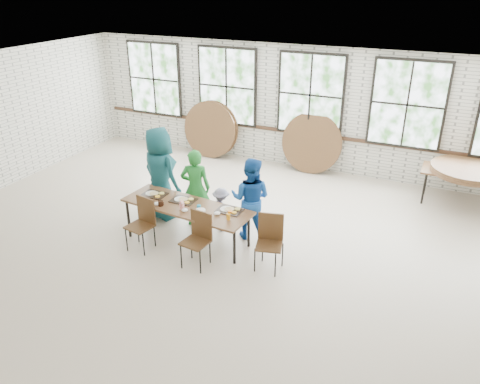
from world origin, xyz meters
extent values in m
plane|color=#C0AE99|center=(0.00, 0.00, 0.00)|extent=(12.00, 12.00, 0.00)
plane|color=white|center=(0.00, 0.00, 3.00)|extent=(12.00, 12.00, 0.00)
plane|color=silver|center=(0.00, 4.50, 1.50)|extent=(12.00, 0.00, 12.00)
cube|color=#422819|center=(0.00, 4.47, 0.90)|extent=(11.80, 0.05, 0.08)
cube|color=black|center=(-4.40, 4.44, 1.88)|extent=(1.62, 0.05, 1.97)
cube|color=white|center=(-4.40, 4.41, 1.88)|extent=(1.50, 0.01, 1.85)
cube|color=black|center=(-2.20, 4.44, 1.88)|extent=(1.62, 0.05, 1.97)
cube|color=white|center=(-2.20, 4.41, 1.88)|extent=(1.50, 0.01, 1.85)
cube|color=black|center=(0.00, 4.44, 1.88)|extent=(1.62, 0.05, 1.97)
cube|color=white|center=(0.00, 4.41, 1.88)|extent=(1.50, 0.01, 1.85)
cube|color=black|center=(2.20, 4.44, 1.88)|extent=(1.62, 0.05, 1.97)
cube|color=white|center=(2.20, 4.41, 1.88)|extent=(1.50, 0.01, 1.85)
cube|color=brown|center=(-0.91, 0.10, 0.72)|extent=(2.46, 1.02, 0.04)
cylinder|color=black|center=(-1.99, -0.20, 0.35)|extent=(0.05, 0.05, 0.70)
cylinder|color=black|center=(-1.99, 0.40, 0.35)|extent=(0.05, 0.05, 0.70)
cylinder|color=black|center=(0.17, -0.20, 0.35)|extent=(0.05, 0.05, 0.70)
cylinder|color=black|center=(0.17, 0.40, 0.35)|extent=(0.05, 0.05, 0.70)
cube|color=#4E321A|center=(-1.54, -0.47, 0.45)|extent=(0.49, 0.47, 0.03)
cube|color=#4E321A|center=(-1.51, -0.29, 0.70)|extent=(0.42, 0.11, 0.50)
cylinder|color=black|center=(-1.72, -0.64, 0.22)|extent=(0.02, 0.02, 0.44)
cylinder|color=black|center=(-1.72, -0.30, 0.22)|extent=(0.02, 0.02, 0.44)
cylinder|color=black|center=(-1.36, -0.64, 0.22)|extent=(0.02, 0.02, 0.44)
cylinder|color=black|center=(-1.36, -0.30, 0.22)|extent=(0.02, 0.02, 0.44)
cube|color=#4E321A|center=(-0.39, -0.54, 0.45)|extent=(0.47, 0.46, 0.03)
cube|color=#4E321A|center=(-0.36, -0.35, 0.70)|extent=(0.42, 0.09, 0.50)
cylinder|color=black|center=(-0.57, -0.71, 0.22)|extent=(0.02, 0.02, 0.44)
cylinder|color=black|center=(-0.57, -0.37, 0.22)|extent=(0.02, 0.02, 0.44)
cylinder|color=black|center=(-0.21, -0.71, 0.22)|extent=(0.02, 0.02, 0.44)
cylinder|color=black|center=(-0.21, -0.37, 0.22)|extent=(0.02, 0.02, 0.44)
cube|color=#4E321A|center=(0.76, -0.12, 0.45)|extent=(0.51, 0.49, 0.03)
cube|color=#4E321A|center=(0.71, 0.07, 0.70)|extent=(0.41, 0.13, 0.50)
cylinder|color=black|center=(0.58, -0.29, 0.22)|extent=(0.02, 0.02, 0.44)
cylinder|color=black|center=(0.58, 0.05, 0.22)|extent=(0.02, 0.02, 0.44)
cylinder|color=black|center=(0.94, -0.29, 0.22)|extent=(0.02, 0.02, 0.44)
cylinder|color=black|center=(0.94, 0.05, 0.22)|extent=(0.02, 0.02, 0.44)
imported|color=navy|center=(-1.87, 0.75, 0.94)|extent=(1.06, 0.86, 1.87)
imported|color=#1F772A|center=(-1.09, 0.75, 0.77)|extent=(0.66, 0.54, 1.55)
imported|color=#131239|center=(-0.55, 0.75, 0.43)|extent=(0.64, 0.52, 0.87)
imported|color=#174DA1|center=(0.05, 0.75, 0.78)|extent=(0.82, 0.68, 1.56)
cube|color=brown|center=(3.64, 3.80, 0.72)|extent=(1.81, 0.77, 0.04)
cylinder|color=black|center=(2.86, 3.53, 0.35)|extent=(0.04, 0.04, 0.70)
cylinder|color=black|center=(2.86, 4.08, 0.35)|extent=(0.04, 0.04, 0.70)
cube|color=black|center=(-1.67, 0.22, 0.75)|extent=(0.44, 0.33, 0.02)
cube|color=black|center=(-1.06, 0.23, 0.75)|extent=(0.44, 0.33, 0.02)
cube|color=black|center=(-0.12, 0.22, 0.75)|extent=(0.44, 0.33, 0.02)
cylinder|color=black|center=(-1.31, -0.11, 0.79)|extent=(0.09, 0.09, 0.09)
cube|color=red|center=(-0.90, -0.07, 0.80)|extent=(0.06, 0.07, 0.11)
cylinder|color=#1984BE|center=(-0.62, 0.02, 0.79)|extent=(0.07, 0.07, 0.10)
cylinder|color=orange|center=(0.00, -0.07, 0.80)|extent=(0.07, 0.07, 0.11)
cylinder|color=white|center=(-0.50, -0.12, 0.79)|extent=(0.17, 0.17, 0.10)
ellipsoid|color=white|center=(-1.40, -0.11, 0.76)|extent=(0.11, 0.11, 0.05)
ellipsoid|color=white|center=(-0.81, -0.12, 0.76)|extent=(0.11, 0.11, 0.05)
ellipsoid|color=white|center=(-0.25, 0.01, 0.76)|extent=(0.11, 0.11, 0.05)
cylinder|color=brown|center=(3.64, 3.80, 0.76)|extent=(1.50, 1.50, 0.04)
cylinder|color=brown|center=(3.64, 3.80, 0.80)|extent=(1.50, 1.50, 0.04)
cylinder|color=brown|center=(3.64, 3.80, 0.85)|extent=(1.50, 1.50, 0.04)
cylinder|color=brown|center=(-2.57, 4.28, 0.74)|extent=(1.50, 0.20, 1.50)
cylinder|color=brown|center=(-2.61, 4.18, 0.73)|extent=(1.50, 0.27, 1.49)
cylinder|color=brown|center=(0.14, 4.28, 0.73)|extent=(1.50, 0.35, 1.48)
camera|label=1|loc=(3.04, -6.27, 4.49)|focal=35.00mm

